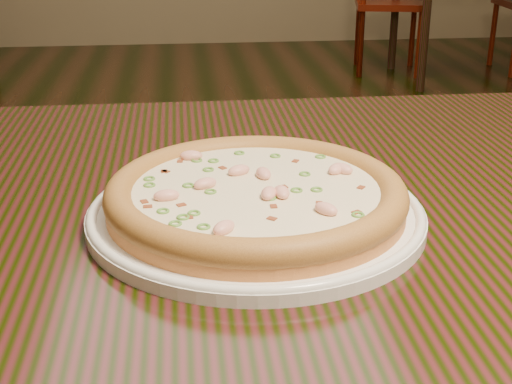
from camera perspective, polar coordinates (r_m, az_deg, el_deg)
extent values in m
cube|color=black|center=(0.77, 8.54, -1.68)|extent=(1.20, 0.80, 0.04)
cylinder|color=white|center=(0.69, 0.00, -1.84)|extent=(0.33, 0.33, 0.01)
torus|color=white|center=(0.69, 0.00, -1.38)|extent=(0.32, 0.32, 0.01)
cylinder|color=#CB8040|center=(0.69, 0.00, -0.70)|extent=(0.29, 0.29, 0.02)
torus|color=#AD7C37|center=(0.68, 0.00, 0.00)|extent=(0.29, 0.29, 0.03)
cylinder|color=beige|center=(0.68, 0.00, 0.19)|extent=(0.24, 0.24, 0.00)
ellipsoid|color=#F2B29E|center=(0.72, 6.91, 1.86)|extent=(0.03, 0.03, 0.01)
ellipsoid|color=#F2B29E|center=(0.71, -1.38, 1.74)|extent=(0.03, 0.02, 0.01)
ellipsoid|color=#F2B29E|center=(0.76, -5.21, 2.91)|extent=(0.02, 0.02, 0.01)
ellipsoid|color=#F2B29E|center=(0.72, 6.49, 1.85)|extent=(0.03, 0.03, 0.01)
ellipsoid|color=#F2B29E|center=(0.66, 2.07, -0.02)|extent=(0.02, 0.02, 0.01)
ellipsoid|color=#F2B29E|center=(0.66, 1.02, -0.11)|extent=(0.02, 0.03, 0.01)
ellipsoid|color=#F2B29E|center=(0.59, -2.59, -2.87)|extent=(0.03, 0.03, 0.01)
ellipsoid|color=#F2B29E|center=(0.70, 0.60, 1.50)|extent=(0.02, 0.03, 0.01)
ellipsoid|color=#F2B29E|center=(0.63, 5.63, -1.36)|extent=(0.03, 0.03, 0.01)
ellipsoid|color=#F2B29E|center=(0.66, -7.18, -0.28)|extent=(0.03, 0.02, 0.01)
ellipsoid|color=#F2B29E|center=(0.68, -4.10, 0.68)|extent=(0.03, 0.02, 0.01)
cube|color=maroon|center=(0.62, -5.34, -2.06)|extent=(0.01, 0.01, 0.00)
cube|color=maroon|center=(0.72, -7.25, 1.57)|extent=(0.01, 0.01, 0.00)
cube|color=maroon|center=(0.67, -7.10, -0.14)|extent=(0.01, 0.01, 0.00)
cube|color=maroon|center=(0.73, -2.69, 1.88)|extent=(0.01, 0.01, 0.00)
cube|color=maroon|center=(0.65, 5.09, -0.97)|extent=(0.01, 0.01, 0.00)
cube|color=maroon|center=(0.64, 1.42, -1.22)|extent=(0.01, 0.01, 0.00)
cube|color=maroon|center=(0.75, 3.17, 2.43)|extent=(0.01, 0.01, 0.00)
cube|color=maroon|center=(0.66, -8.92, -0.83)|extent=(0.01, 0.01, 0.00)
cube|color=maroon|center=(0.63, 8.05, -1.68)|extent=(0.01, 0.01, 0.00)
cube|color=maroon|center=(0.73, -7.36, 1.59)|extent=(0.01, 0.01, 0.00)
cube|color=maroon|center=(0.75, -6.10, 2.40)|extent=(0.01, 0.01, 0.00)
cube|color=maroon|center=(0.69, 8.40, 0.30)|extent=(0.01, 0.01, 0.00)
cube|color=maroon|center=(0.61, 1.28, -2.22)|extent=(0.01, 0.01, 0.00)
cube|color=maroon|center=(0.64, -5.99, -1.10)|extent=(0.01, 0.01, 0.00)
cube|color=maroon|center=(0.68, 2.24, 0.35)|extent=(0.01, 0.01, 0.00)
cube|color=maroon|center=(0.64, -8.65, -1.23)|extent=(0.01, 0.01, 0.00)
torus|color=#558C34|center=(0.71, 3.92, 1.43)|extent=(0.01, 0.01, 0.00)
torus|color=#558C34|center=(0.69, -5.44, 0.51)|extent=(0.02, 0.02, 0.00)
torus|color=#558C34|center=(0.61, -6.48, -2.54)|extent=(0.01, 0.01, 0.00)
torus|color=#558C34|center=(0.69, -4.24, 0.60)|extent=(0.01, 0.01, 0.00)
torus|color=#558C34|center=(0.76, 1.55, 2.89)|extent=(0.01, 0.01, 0.00)
torus|color=#558C34|center=(0.65, 1.13, -0.48)|extent=(0.02, 0.02, 0.00)
torus|color=#558C34|center=(0.75, -3.43, 2.49)|extent=(0.02, 0.02, 0.00)
torus|color=#558C34|center=(0.71, -8.54, 1.05)|extent=(0.01, 0.01, 0.00)
torus|color=#558C34|center=(0.60, -4.21, -2.80)|extent=(0.02, 0.02, 0.00)
torus|color=#558C34|center=(0.67, -3.66, 0.02)|extent=(0.02, 0.02, 0.00)
torus|color=#558C34|center=(0.76, 5.18, 2.82)|extent=(0.02, 0.02, 0.00)
torus|color=#558C34|center=(0.62, -4.99, -1.71)|extent=(0.01, 0.01, 0.00)
torus|color=#558C34|center=(0.77, -1.35, 3.13)|extent=(0.01, 0.01, 0.00)
torus|color=#558C34|center=(0.75, -4.76, 2.53)|extent=(0.02, 0.02, 0.00)
torus|color=#558C34|center=(0.68, 4.87, 0.18)|extent=(0.02, 0.02, 0.00)
torus|color=#558C34|center=(0.63, -7.45, -1.53)|extent=(0.01, 0.01, 0.00)
torus|color=#558C34|center=(0.62, -5.85, -2.03)|extent=(0.01, 0.01, 0.00)
torus|color=#558C34|center=(0.69, -8.52, 0.54)|extent=(0.02, 0.02, 0.00)
torus|color=#558C34|center=(0.63, 8.17, -1.83)|extent=(0.02, 0.02, 0.00)
torus|color=#558C34|center=(0.72, -3.84, 1.79)|extent=(0.01, 0.01, 0.00)
torus|color=#558C34|center=(0.67, 3.26, 0.13)|extent=(0.02, 0.02, 0.00)
torus|color=#558C34|center=(0.67, 1.93, 0.02)|extent=(0.02, 0.02, 0.00)
cylinder|color=black|center=(4.26, 13.37, 12.52)|extent=(0.05, 0.05, 0.71)
cylinder|color=black|center=(4.83, 11.05, 13.79)|extent=(0.05, 0.05, 0.71)
cube|color=#500F07|center=(4.73, 10.66, 14.58)|extent=(0.49, 0.49, 0.04)
cylinder|color=#500F07|center=(4.61, 12.93, 11.37)|extent=(0.04, 0.04, 0.41)
cylinder|color=#500F07|center=(4.96, 12.40, 12.16)|extent=(0.04, 0.04, 0.41)
cylinder|color=#500F07|center=(4.58, 8.37, 11.61)|extent=(0.04, 0.04, 0.41)
cylinder|color=#500F07|center=(4.93, 8.16, 12.38)|extent=(0.04, 0.04, 0.41)
cylinder|color=#500F07|center=(4.54, 8.57, 14.96)|extent=(0.04, 0.04, 0.95)
cylinder|color=#500F07|center=(5.13, 18.43, 11.87)|extent=(0.04, 0.04, 0.41)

